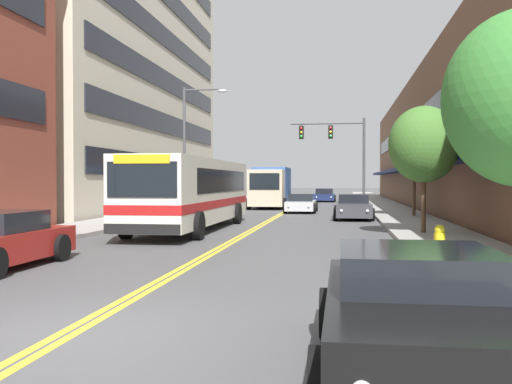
# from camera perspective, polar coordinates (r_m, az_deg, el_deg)

# --- Properties ---
(ground_plane) EXTENTS (240.00, 240.00, 0.00)m
(ground_plane) POSITION_cam_1_polar(r_m,az_deg,el_deg) (44.43, 3.79, -1.51)
(ground_plane) COLOR #4C4C4F
(sidewalk_left) EXTENTS (3.09, 106.00, 0.15)m
(sidewalk_left) POSITION_cam_1_polar(r_m,az_deg,el_deg) (45.55, -5.08, -1.36)
(sidewalk_left) COLOR #9E9B96
(sidewalk_left) RESTS_ON ground_plane
(sidewalk_right) EXTENTS (3.09, 106.00, 0.15)m
(sidewalk_right) POSITION_cam_1_polar(r_m,az_deg,el_deg) (44.41, 12.89, -1.45)
(sidewalk_right) COLOR #9E9B96
(sidewalk_right) RESTS_ON ground_plane
(centre_line) EXTENTS (0.34, 106.00, 0.01)m
(centre_line) POSITION_cam_1_polar(r_m,az_deg,el_deg) (44.43, 3.79, -1.51)
(centre_line) COLOR yellow
(centre_line) RESTS_ON ground_plane
(office_tower_left) EXTENTS (12.08, 29.60, 27.70)m
(office_tower_left) POSITION_cam_1_polar(r_m,az_deg,el_deg) (45.66, -16.34, 16.07)
(office_tower_left) COLOR beige
(office_tower_left) RESTS_ON ground_plane
(storefront_row_right) EXTENTS (9.10, 68.00, 9.86)m
(storefront_row_right) POSITION_cam_1_polar(r_m,az_deg,el_deg) (45.27, 20.25, 4.70)
(storefront_row_right) COLOR brown
(storefront_row_right) RESTS_ON ground_plane
(city_bus) EXTENTS (2.90, 12.34, 2.91)m
(city_bus) POSITION_cam_1_polar(r_m,az_deg,el_deg) (24.20, -6.32, 0.19)
(city_bus) COLOR silver
(city_bus) RESTS_ON ground_plane
(car_champagne_parked_left_near) EXTENTS (2.02, 4.52, 1.29)m
(car_champagne_parked_left_near) POSITION_cam_1_polar(r_m,az_deg,el_deg) (38.54, -3.59, -1.03)
(car_champagne_parked_left_near) COLOR beige
(car_champagne_parked_left_near) RESTS_ON ground_plane
(car_black_parked_right_foreground) EXTENTS (2.16, 4.38, 1.32)m
(car_black_parked_right_foreground) POSITION_cam_1_polar(r_m,az_deg,el_deg) (6.37, 15.91, -11.80)
(car_black_parked_right_foreground) COLOR black
(car_black_parked_right_foreground) RESTS_ON ground_plane
(car_dark_grey_parked_right_mid) EXTENTS (2.07, 4.92, 1.34)m
(car_dark_grey_parked_right_mid) POSITION_cam_1_polar(r_m,az_deg,el_deg) (31.04, 9.70, -1.51)
(car_dark_grey_parked_right_mid) COLOR #38383D
(car_dark_grey_parked_right_mid) RESTS_ON ground_plane
(car_silver_moving_lead) EXTENTS (2.03, 4.56, 1.21)m
(car_silver_moving_lead) POSITION_cam_1_polar(r_m,az_deg,el_deg) (37.07, 4.54, -1.16)
(car_silver_moving_lead) COLOR #B7B7BC
(car_silver_moving_lead) RESTS_ON ground_plane
(car_navy_moving_second) EXTENTS (2.21, 4.80, 1.29)m
(car_navy_moving_second) POSITION_cam_1_polar(r_m,az_deg,el_deg) (56.58, 6.86, -0.35)
(car_navy_moving_second) COLOR #19234C
(car_navy_moving_second) RESTS_ON ground_plane
(box_truck) EXTENTS (2.79, 6.83, 3.05)m
(box_truck) POSITION_cam_1_polar(r_m,az_deg,el_deg) (42.72, 1.46, 0.53)
(box_truck) COLOR beige
(box_truck) RESTS_ON ground_plane
(traffic_signal_mast) EXTENTS (5.16, 0.38, 6.38)m
(traffic_signal_mast) POSITION_cam_1_polar(r_m,az_deg,el_deg) (40.02, 8.26, 4.65)
(traffic_signal_mast) COLOR #47474C
(traffic_signal_mast) RESTS_ON ground_plane
(street_lamp_left_far) EXTENTS (2.59, 0.28, 7.41)m
(street_lamp_left_far) POSITION_cam_1_polar(r_m,az_deg,el_deg) (33.06, -6.54, 5.33)
(street_lamp_left_far) COLOR #47474C
(street_lamp_left_far) RESTS_ON ground_plane
(street_tree_right_mid) EXTENTS (2.56, 2.56, 4.65)m
(street_tree_right_mid) POSITION_cam_1_polar(r_m,az_deg,el_deg) (21.86, 16.43, 4.58)
(street_tree_right_mid) COLOR brown
(street_tree_right_mid) RESTS_ON sidewalk_right
(street_tree_right_far) EXTENTS (2.73, 2.73, 5.24)m
(street_tree_right_far) POSITION_cam_1_polar(r_m,az_deg,el_deg) (32.13, 15.55, 4.35)
(street_tree_right_far) COLOR brown
(street_tree_right_far) RESTS_ON sidewalk_right
(fire_hydrant) EXTENTS (0.35, 0.27, 0.86)m
(fire_hydrant) POSITION_cam_1_polar(r_m,az_deg,el_deg) (14.29, 17.87, -4.86)
(fire_hydrant) COLOR yellow
(fire_hydrant) RESTS_ON sidewalk_right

